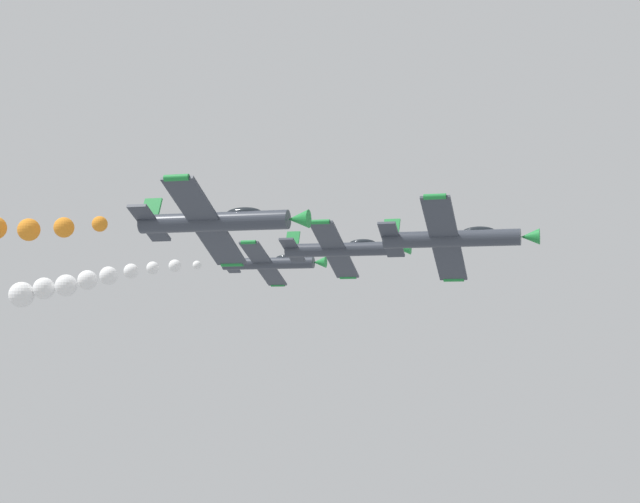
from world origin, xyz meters
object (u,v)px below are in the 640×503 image
Objects in this scene: airplane_lead at (454,238)px; airplane_left_inner at (342,249)px; airplane_left_outer at (270,263)px; airplane_right_inner at (216,221)px.

airplane_left_inner is (-11.20, -10.50, 0.46)m from airplane_lead.
airplane_left_outer is at bearing -138.40° from airplane_lead.
airplane_lead is 1.00× the size of airplane_right_inner.
airplane_left_outer is at bearing -139.90° from airplane_left_inner.
airplane_lead is at bearing 41.60° from airplane_left_outer.
airplane_left_outer is (-35.58, -8.96, 0.22)m from airplane_right_inner.
airplane_lead reaches higher than airplane_left_inner.
airplane_lead is 15.36m from airplane_left_inner.
airplane_left_inner is at bearing -136.84° from airplane_lead.
airplane_left_inner reaches higher than airplane_right_inner.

